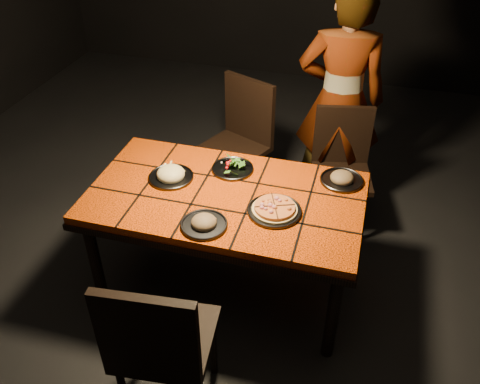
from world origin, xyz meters
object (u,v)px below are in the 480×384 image
(diner, at_px, (340,101))
(plate_pizza, at_px, (275,210))
(chair_far_right, at_px, (341,161))
(plate_pasta, at_px, (171,175))
(chair_near, at_px, (159,343))
(dining_table, at_px, (226,204))
(chair_far_left, at_px, (240,135))

(diner, bearing_deg, plate_pizza, 74.12)
(chair_far_right, bearing_deg, plate_pasta, -151.06)
(chair_near, bearing_deg, diner, -110.56)
(plate_pizza, height_order, plate_pasta, plate_pasta)
(plate_pasta, bearing_deg, dining_table, -9.54)
(diner, distance_m, plate_pizza, 1.26)
(diner, bearing_deg, chair_far_right, 101.36)
(chair_near, xyz_separation_m, chair_far_right, (0.63, 1.86, -0.05))
(diner, xyz_separation_m, plate_pizza, (-0.21, -1.23, -0.10))
(chair_far_right, xyz_separation_m, plate_pasta, (-0.97, -0.84, 0.25))
(plate_pizza, bearing_deg, plate_pasta, 167.38)
(chair_far_right, relative_size, plate_pasta, 3.30)
(chair_near, distance_m, plate_pizza, 0.95)
(chair_far_right, distance_m, plate_pizza, 1.06)
(chair_near, bearing_deg, chair_far_right, -114.62)
(chair_far_right, xyz_separation_m, plate_pizza, (-0.29, -0.99, 0.25))
(chair_near, bearing_deg, chair_far_left, -91.32)
(dining_table, height_order, chair_far_left, chair_far_left)
(dining_table, height_order, chair_far_right, chair_far_right)
(dining_table, relative_size, chair_near, 1.62)
(chair_near, relative_size, chair_far_left, 1.01)
(dining_table, relative_size, chair_far_right, 1.79)
(dining_table, bearing_deg, plate_pizza, -16.13)
(chair_far_right, distance_m, diner, 0.44)
(plate_pasta, bearing_deg, diner, 50.69)
(plate_pasta, bearing_deg, chair_near, -71.76)
(dining_table, distance_m, plate_pasta, 0.39)
(dining_table, height_order, plate_pizza, plate_pizza)
(chair_far_left, distance_m, chair_far_right, 0.79)
(dining_table, xyz_separation_m, chair_near, (-0.03, -0.96, -0.10))
(chair_far_left, distance_m, plate_pizza, 1.19)
(diner, xyz_separation_m, plate_pasta, (-0.89, -1.08, -0.10))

